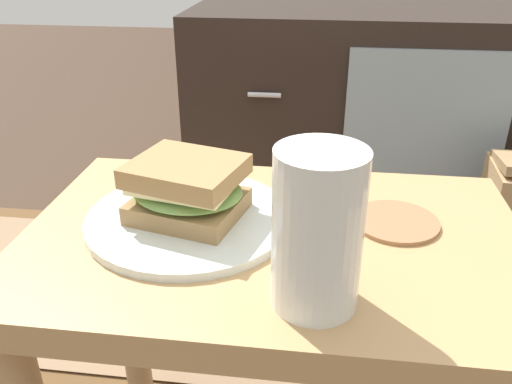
% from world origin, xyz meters
% --- Properties ---
extents(side_table, '(0.56, 0.36, 0.46)m').
position_xyz_m(side_table, '(0.00, 0.00, 0.37)').
color(side_table, tan).
rests_on(side_table, ground).
extents(tv_cabinet, '(0.96, 0.46, 0.58)m').
position_xyz_m(tv_cabinet, '(0.17, 0.95, 0.29)').
color(tv_cabinet, black).
rests_on(tv_cabinet, ground).
extents(area_rug, '(1.27, 0.66, 0.01)m').
position_xyz_m(area_rug, '(-0.41, 0.46, 0.00)').
color(area_rug, brown).
rests_on(area_rug, ground).
extents(plate, '(0.24, 0.24, 0.01)m').
position_xyz_m(plate, '(-0.10, 0.01, 0.47)').
color(plate, silver).
rests_on(plate, side_table).
extents(sandwich_front, '(0.15, 0.13, 0.07)m').
position_xyz_m(sandwich_front, '(-0.10, 0.01, 0.50)').
color(sandwich_front, '#9E7A4C').
rests_on(sandwich_front, plate).
extents(beer_glass, '(0.08, 0.08, 0.15)m').
position_xyz_m(beer_glass, '(0.05, -0.11, 0.53)').
color(beer_glass, silver).
rests_on(beer_glass, side_table).
extents(coaster, '(0.10, 0.10, 0.01)m').
position_xyz_m(coaster, '(0.14, 0.04, 0.46)').
color(coaster, '#996B47').
rests_on(coaster, side_table).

